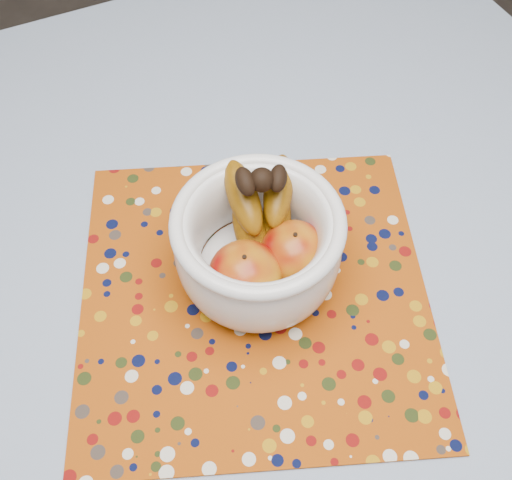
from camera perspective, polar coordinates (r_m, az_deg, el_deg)
table at (r=0.80m, az=-1.20°, el=-9.34°), size 1.20×1.20×0.75m
tablecloth at (r=0.73m, az=-1.31°, el=-6.65°), size 1.32×1.32×0.01m
placemat at (r=0.73m, az=-0.14°, el=-5.03°), size 0.54×0.54×0.00m
fruit_bowl at (r=0.69m, az=0.54°, el=0.18°), size 0.21×0.20×0.15m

